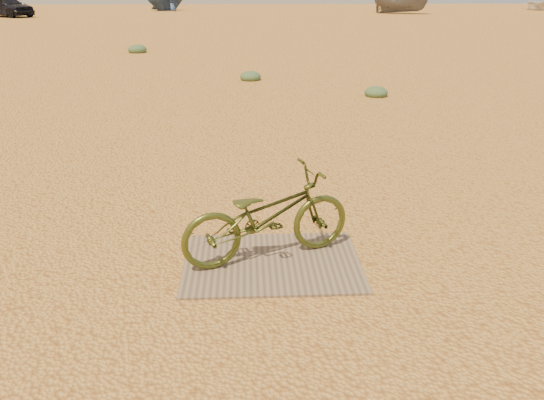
{
  "coord_description": "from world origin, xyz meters",
  "views": [
    {
      "loc": [
        -0.14,
        -4.47,
        2.35
      ],
      "look_at": [
        0.06,
        -0.28,
        0.62
      ],
      "focal_mm": 35.0,
      "sensor_mm": 36.0,
      "label": 1
    }
  ],
  "objects_px": {
    "bicycle": "(267,216)",
    "car": "(7,6)",
    "plywood_board": "(272,263)",
    "boat_mid_right": "(401,2)",
    "boat_near_left": "(11,6)",
    "boat_far_right": "(541,3)"
  },
  "relations": [
    {
      "from": "boat_near_left",
      "to": "boat_mid_right",
      "type": "height_order",
      "value": "boat_mid_right"
    },
    {
      "from": "bicycle",
      "to": "boat_far_right",
      "type": "relative_size",
      "value": 0.31
    },
    {
      "from": "boat_mid_right",
      "to": "boat_far_right",
      "type": "relative_size",
      "value": 0.91
    },
    {
      "from": "car",
      "to": "boat_mid_right",
      "type": "relative_size",
      "value": 0.92
    },
    {
      "from": "car",
      "to": "boat_mid_right",
      "type": "height_order",
      "value": "boat_mid_right"
    },
    {
      "from": "car",
      "to": "boat_far_right",
      "type": "bearing_deg",
      "value": -45.42
    },
    {
      "from": "bicycle",
      "to": "boat_near_left",
      "type": "xyz_separation_m",
      "value": [
        -19.39,
        43.0,
        0.11
      ]
    },
    {
      "from": "bicycle",
      "to": "car",
      "type": "bearing_deg",
      "value": 5.51
    },
    {
      "from": "plywood_board",
      "to": "boat_mid_right",
      "type": "distance_m",
      "value": 41.81
    },
    {
      "from": "boat_near_left",
      "to": "boat_far_right",
      "type": "height_order",
      "value": "boat_near_left"
    },
    {
      "from": "plywood_board",
      "to": "bicycle",
      "type": "relative_size",
      "value": 1.01
    },
    {
      "from": "car",
      "to": "boat_near_left",
      "type": "xyz_separation_m",
      "value": [
        -2.14,
        6.03,
        -0.18
      ]
    },
    {
      "from": "boat_mid_right",
      "to": "boat_far_right",
      "type": "bearing_deg",
      "value": -37.45
    },
    {
      "from": "boat_near_left",
      "to": "boat_mid_right",
      "type": "relative_size",
      "value": 1.14
    },
    {
      "from": "car",
      "to": "boat_near_left",
      "type": "bearing_deg",
      "value": 52.57
    },
    {
      "from": "bicycle",
      "to": "car",
      "type": "relative_size",
      "value": 0.37
    },
    {
      "from": "bicycle",
      "to": "boat_mid_right",
      "type": "relative_size",
      "value": 0.34
    },
    {
      "from": "boat_far_right",
      "to": "boat_mid_right",
      "type": "bearing_deg",
      "value": -123.41
    },
    {
      "from": "bicycle",
      "to": "boat_mid_right",
      "type": "bearing_deg",
      "value": -36.48
    },
    {
      "from": "boat_mid_right",
      "to": "bicycle",
      "type": "bearing_deg",
      "value": -166.87
    },
    {
      "from": "plywood_board",
      "to": "boat_near_left",
      "type": "relative_size",
      "value": 0.3
    },
    {
      "from": "bicycle",
      "to": "car",
      "type": "height_order",
      "value": "car"
    }
  ]
}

